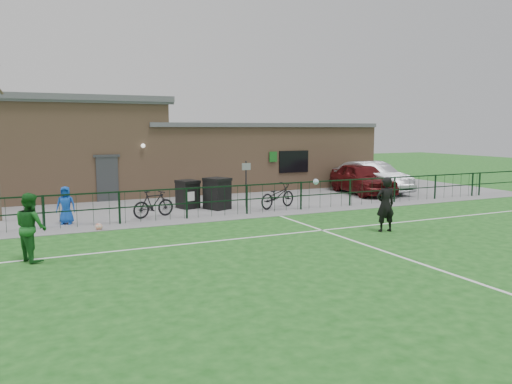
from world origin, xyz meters
name	(u,v)px	position (x,y,z in m)	size (l,w,h in m)	color
ground	(341,267)	(0.00, 0.00, 0.00)	(90.00, 90.00, 0.00)	#185218
paving_strip	(183,198)	(0.00, 13.50, 0.01)	(34.00, 13.00, 0.02)	slate
pitch_line_touch	(226,217)	(0.00, 7.80, 0.00)	(28.00, 0.10, 0.01)	white
pitch_line_mid	(269,236)	(0.00, 4.00, 0.00)	(28.00, 0.10, 0.01)	white
pitch_line_perp	(404,258)	(2.00, 0.00, 0.00)	(0.10, 16.00, 0.01)	white
perimeter_fence	(224,201)	(0.00, 8.00, 0.60)	(28.00, 0.10, 1.20)	black
wheelie_bin_left	(188,195)	(-0.72, 10.39, 0.58)	(0.74, 0.83, 1.11)	black
wheelie_bin_right	(217,194)	(0.34, 9.63, 0.64)	(0.82, 0.93, 1.24)	black
sign_post	(246,184)	(1.70, 9.65, 1.02)	(0.06, 0.06, 2.00)	black
car_maroon	(362,178)	(8.96, 11.06, 0.83)	(1.90, 4.73, 1.61)	#4D0D0F
car_silver	(372,177)	(9.87, 11.41, 0.83)	(1.72, 4.94, 1.63)	#9EA0A5
bicycle_d	(154,204)	(-2.58, 8.79, 0.54)	(0.49, 1.72, 1.03)	black
bicycle_e	(277,196)	(2.80, 8.79, 0.55)	(0.70, 2.02, 1.06)	black
spectator_child	(66,205)	(-5.74, 8.77, 0.70)	(0.66, 0.43, 1.36)	#1349B8
goalkeeper_kick	(384,204)	(3.77, 3.01, 0.92)	(1.25, 3.48, 1.83)	black
outfield_player	(31,227)	(-6.95, 3.88, 0.89)	(0.87, 0.68, 1.79)	#1C6223
ball_ground	(99,227)	(-4.83, 7.21, 0.12)	(0.24, 0.24, 0.24)	white
clubhouse	(150,151)	(-0.88, 16.50, 2.22)	(24.25, 5.40, 4.96)	#A57D5C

